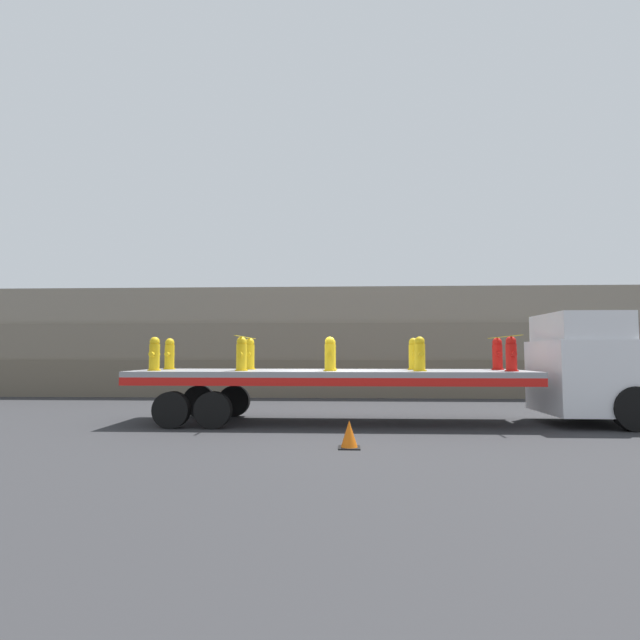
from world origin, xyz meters
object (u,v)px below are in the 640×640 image
object	(u,v)px
fire_hydrant_yellow_far_1	(250,354)
fire_hydrant_red_near_4	(511,354)
truck_cab	(593,368)
fire_hydrant_yellow_far_3	(414,354)
flatbed_trailer	(306,380)
fire_hydrant_yellow_far_0	(170,354)
fire_hydrant_yellow_near_2	(330,354)
fire_hydrant_red_far_4	(497,354)
traffic_cone	(349,435)
fire_hydrant_yellow_near_3	(420,354)
fire_hydrant_yellow_near_1	(241,354)
fire_hydrant_yellow_near_0	(154,354)
fire_hydrant_yellow_far_2	(331,354)

from	to	relation	value
fire_hydrant_yellow_far_1	fire_hydrant_red_near_4	size ratio (longest dim) A/B	1.00
truck_cab	fire_hydrant_yellow_far_3	xyz separation A→B (m)	(-4.56, 0.56, 0.35)
flatbed_trailer	fire_hydrant_yellow_far_1	size ratio (longest dim) A/B	11.78
fire_hydrant_yellow_far_0	fire_hydrant_yellow_near_2	world-z (taller)	same
fire_hydrant_red_far_4	traffic_cone	size ratio (longest dim) A/B	1.64
fire_hydrant_yellow_far_1	fire_hydrant_yellow_near_3	distance (m)	4.71
fire_hydrant_yellow_near_2	fire_hydrant_yellow_near_1	bearing A→B (deg)	180.00
fire_hydrant_yellow_near_0	fire_hydrant_red_far_4	bearing A→B (deg)	7.04
flatbed_trailer	traffic_cone	bearing A→B (deg)	-72.83
fire_hydrant_yellow_far_3	traffic_cone	distance (m)	4.77
fire_hydrant_yellow_near_0	traffic_cone	distance (m)	6.05
fire_hydrant_yellow_near_2	fire_hydrant_red_near_4	bearing A→B (deg)	0.00
fire_hydrant_yellow_near_3	fire_hydrant_red_near_4	distance (m)	2.29
fire_hydrant_red_near_4	fire_hydrant_yellow_far_2	bearing A→B (deg)	166.13
fire_hydrant_yellow_far_2	fire_hydrant_red_near_4	bearing A→B (deg)	-13.87
fire_hydrant_yellow_near_1	fire_hydrant_yellow_near_3	distance (m)	4.57
fire_hydrant_yellow_near_2	fire_hydrant_yellow_near_0	bearing A→B (deg)	180.00
fire_hydrant_yellow_far_2	fire_hydrant_yellow_far_1	bearing A→B (deg)	180.00
fire_hydrant_yellow_near_2	fire_hydrant_red_near_4	distance (m)	4.57
fire_hydrant_yellow_far_0	fire_hydrant_yellow_far_3	xyz separation A→B (m)	(6.86, 0.00, 0.00)
fire_hydrant_red_near_4	fire_hydrant_yellow_near_1	bearing A→B (deg)	180.00
fire_hydrant_yellow_far_0	fire_hydrant_red_near_4	xyz separation A→B (m)	(9.14, -1.13, 0.00)
flatbed_trailer	fire_hydrant_yellow_far_3	xyz separation A→B (m)	(2.93, 0.56, 0.67)
fire_hydrant_yellow_far_0	fire_hydrant_yellow_near_3	xyz separation A→B (m)	(6.86, -1.13, 0.00)
flatbed_trailer	fire_hydrant_yellow_far_2	distance (m)	1.09
truck_cab	fire_hydrant_yellow_far_0	size ratio (longest dim) A/B	3.27
truck_cab	fire_hydrant_red_far_4	xyz separation A→B (m)	(-2.27, 0.56, 0.35)
fire_hydrant_red_far_4	fire_hydrant_yellow_near_3	bearing A→B (deg)	-153.71
fire_hydrant_red_far_4	fire_hydrant_red_near_4	bearing A→B (deg)	-90.00
fire_hydrant_yellow_near_2	fire_hydrant_yellow_far_3	bearing A→B (deg)	26.29
fire_hydrant_yellow_far_1	fire_hydrant_yellow_far_3	bearing A→B (deg)	0.00
fire_hydrant_yellow_far_2	fire_hydrant_red_near_4	xyz separation A→B (m)	(4.57, -1.13, 0.00)
fire_hydrant_yellow_near_1	fire_hydrant_yellow_far_3	bearing A→B (deg)	13.87
fire_hydrant_yellow_far_2	fire_hydrant_red_far_4	xyz separation A→B (m)	(4.57, 0.00, 0.00)
flatbed_trailer	truck_cab	bearing A→B (deg)	0.00
fire_hydrant_yellow_near_1	fire_hydrant_yellow_far_2	xyz separation A→B (m)	(2.29, 1.13, 0.00)
fire_hydrant_yellow_near_1	fire_hydrant_yellow_near_0	bearing A→B (deg)	180.00
flatbed_trailer	fire_hydrant_yellow_far_2	xyz separation A→B (m)	(0.65, 0.56, 0.67)
fire_hydrant_yellow_near_0	fire_hydrant_yellow_far_3	xyz separation A→B (m)	(6.86, 1.13, 0.00)
fire_hydrant_red_near_4	fire_hydrant_red_far_4	distance (m)	1.13
truck_cab	fire_hydrant_yellow_near_0	distance (m)	11.43
fire_hydrant_yellow_near_1	fire_hydrant_yellow_far_1	xyz separation A→B (m)	(0.00, 1.13, 0.00)
fire_hydrant_yellow_near_2	fire_hydrant_yellow_far_3	world-z (taller)	same
flatbed_trailer	fire_hydrant_yellow_far_3	size ratio (longest dim) A/B	11.78
fire_hydrant_yellow_far_1	fire_hydrant_red_far_4	xyz separation A→B (m)	(6.86, 0.00, 0.00)
fire_hydrant_yellow_near_3	traffic_cone	size ratio (longest dim) A/B	1.64
fire_hydrant_yellow_near_1	fire_hydrant_yellow_near_3	size ratio (longest dim) A/B	1.00
truck_cab	fire_hydrant_yellow_far_3	distance (m)	4.61
fire_hydrant_yellow_near_1	fire_hydrant_red_near_4	bearing A→B (deg)	0.00
fire_hydrant_yellow_near_0	fire_hydrant_yellow_near_1	distance (m)	2.29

